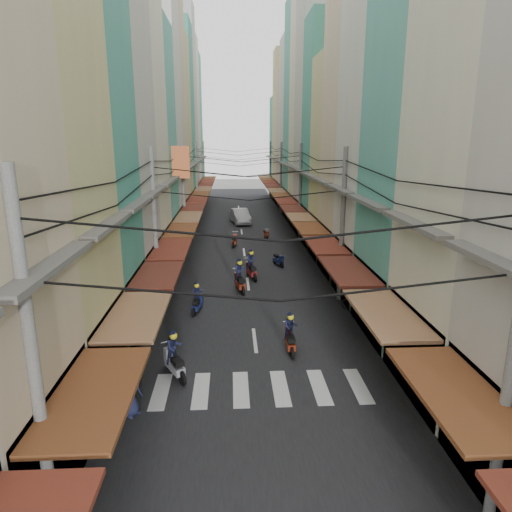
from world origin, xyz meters
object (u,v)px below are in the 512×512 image
object	(u,v)px
bicycle	(358,310)
traffic_sign	(409,313)
market_umbrella	(414,305)
white_car	(240,223)

from	to	relation	value
bicycle	traffic_sign	bearing A→B (deg)	-165.05
bicycle	market_umbrella	xyz separation A→B (m)	(0.98, -4.42, 1.93)
bicycle	market_umbrella	world-z (taller)	market_umbrella
bicycle	market_umbrella	bearing A→B (deg)	-154.72
white_car	traffic_sign	xyz separation A→B (m)	(5.76, -31.05, 2.15)
white_car	bicycle	distance (m)	25.80
market_umbrella	traffic_sign	distance (m)	1.63
bicycle	traffic_sign	world-z (taller)	traffic_sign
white_car	market_umbrella	world-z (taller)	market_umbrella
white_car	market_umbrella	xyz separation A→B (m)	(6.52, -29.62, 1.93)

